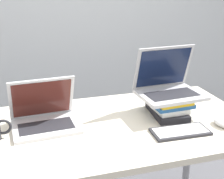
{
  "coord_description": "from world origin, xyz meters",
  "views": [
    {
      "loc": [
        -0.32,
        -0.93,
        1.45
      ],
      "look_at": [
        0.08,
        0.38,
        0.95
      ],
      "focal_mm": 50.0,
      "sensor_mm": 36.0,
      "label": 1
    }
  ],
  "objects_px": {
    "laptop_left": "(45,117)",
    "laptop_on_books": "(168,85)",
    "mouse": "(222,122)",
    "book_stack": "(167,105)",
    "wireless_keyboard": "(180,132)"
  },
  "relations": [
    {
      "from": "book_stack",
      "to": "mouse",
      "type": "xyz_separation_m",
      "value": [
        0.19,
        -0.2,
        -0.03
      ]
    },
    {
      "from": "laptop_on_books",
      "to": "wireless_keyboard",
      "type": "distance_m",
      "value": 0.28
    },
    {
      "from": "wireless_keyboard",
      "to": "book_stack",
      "type": "bearing_deg",
      "value": 80.7
    },
    {
      "from": "laptop_on_books",
      "to": "wireless_keyboard",
      "type": "height_order",
      "value": "laptop_on_books"
    },
    {
      "from": "laptop_on_books",
      "to": "mouse",
      "type": "xyz_separation_m",
      "value": [
        0.18,
        -0.23,
        -0.13
      ]
    },
    {
      "from": "laptop_left",
      "to": "laptop_on_books",
      "type": "xyz_separation_m",
      "value": [
        0.63,
        -0.01,
        0.1
      ]
    },
    {
      "from": "laptop_left",
      "to": "laptop_on_books",
      "type": "relative_size",
      "value": 0.96
    },
    {
      "from": "book_stack",
      "to": "mouse",
      "type": "relative_size",
      "value": 2.48
    },
    {
      "from": "laptop_on_books",
      "to": "mouse",
      "type": "relative_size",
      "value": 3.11
    },
    {
      "from": "laptop_left",
      "to": "laptop_on_books",
      "type": "distance_m",
      "value": 0.64
    },
    {
      "from": "laptop_left",
      "to": "book_stack",
      "type": "height_order",
      "value": "laptop_left"
    },
    {
      "from": "laptop_on_books",
      "to": "wireless_keyboard",
      "type": "xyz_separation_m",
      "value": [
        -0.05,
        -0.24,
        -0.14
      ]
    },
    {
      "from": "laptop_on_books",
      "to": "laptop_left",
      "type": "bearing_deg",
      "value": 178.8
    },
    {
      "from": "book_stack",
      "to": "mouse",
      "type": "height_order",
      "value": "book_stack"
    },
    {
      "from": "laptop_left",
      "to": "mouse",
      "type": "height_order",
      "value": "laptop_left"
    }
  ]
}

